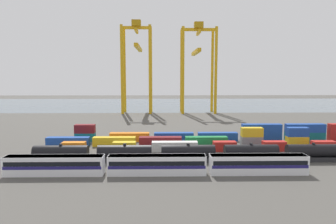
{
  "coord_description": "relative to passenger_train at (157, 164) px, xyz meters",
  "views": [
    {
      "loc": [
        -2.72,
        -79.3,
        19.63
      ],
      "look_at": [
        -0.72,
        25.91,
        7.53
      ],
      "focal_mm": 32.55,
      "sensor_mm": 36.0,
      "label": 1
    }
  ],
  "objects": [
    {
      "name": "shipping_container_3",
      "position": [
        17.67,
        19.17,
        -0.84
      ],
      "size": [
        6.04,
        2.44,
        2.6
      ],
      "primitive_type": "cube",
      "color": "#AD211C",
      "rests_on": "ground_plane"
    },
    {
      "name": "shipping_container_15",
      "position": [
        40.07,
        25.75,
        1.76
      ],
      "size": [
        6.04,
        2.44,
        2.6
      ],
      "primitive_type": "cube",
      "color": "#1C4299",
      "rests_on": "shipping_container_14"
    },
    {
      "name": "passenger_train",
      "position": [
        0.0,
        0.0,
        0.0
      ],
      "size": [
        60.96,
        3.14,
        3.9
      ],
      "color": "silver",
      "rests_on": "ground_plane"
    },
    {
      "name": "shipping_container_1",
      "position": [
        -8.96,
        19.17,
        -0.84
      ],
      "size": [
        6.04,
        2.44,
        2.6
      ],
      "primitive_type": "cube",
      "color": "gold",
      "rests_on": "ground_plane"
    },
    {
      "name": "shipping_container_12",
      "position": [
        26.9,
        25.75,
        -0.84
      ],
      "size": [
        6.04,
        2.44,
        2.6
      ],
      "primitive_type": "cube",
      "color": "slate",
      "rests_on": "ground_plane"
    },
    {
      "name": "shipping_container_0",
      "position": [
        -22.27,
        19.17,
        -0.84
      ],
      "size": [
        6.04,
        2.44,
        2.6
      ],
      "primitive_type": "cube",
      "color": "orange",
      "rests_on": "ground_plane"
    },
    {
      "name": "shipping_container_22",
      "position": [
        31.84,
        32.33,
        1.76
      ],
      "size": [
        12.1,
        2.44,
        2.6
      ],
      "primitive_type": "cube",
      "color": "#1C4299",
      "rests_on": "shipping_container_21"
    },
    {
      "name": "shipping_container_5",
      "position": [
        44.3,
        19.17,
        -0.84
      ],
      "size": [
        6.04,
        2.44,
        2.6
      ],
      "primitive_type": "cube",
      "color": "#AD211C",
      "rests_on": "ground_plane"
    },
    {
      "name": "shipping_container_23",
      "position": [
        45.45,
        32.33,
        -0.84
      ],
      "size": [
        12.1,
        2.44,
        2.6
      ],
      "primitive_type": "cube",
      "color": "#146066",
      "rests_on": "ground_plane"
    },
    {
      "name": "shipping_container_21",
      "position": [
        31.84,
        32.33,
        -0.84
      ],
      "size": [
        12.1,
        2.44,
        2.6
      ],
      "primitive_type": "cube",
      "color": "#1C4299",
      "rests_on": "ground_plane"
    },
    {
      "name": "shipping_container_16",
      "position": [
        -22.61,
        32.33,
        -0.84
      ],
      "size": [
        6.04,
        2.44,
        2.6
      ],
      "primitive_type": "cube",
      "color": "#146066",
      "rests_on": "ground_plane"
    },
    {
      "name": "shipping_container_19",
      "position": [
        4.61,
        32.33,
        -0.84
      ],
      "size": [
        12.1,
        2.44,
        2.6
      ],
      "primitive_type": "cube",
      "color": "#1C4299",
      "rests_on": "ground_plane"
    },
    {
      "name": "shipping_container_4",
      "position": [
        30.99,
        19.17,
        -0.84
      ],
      "size": [
        6.04,
        2.44,
        2.6
      ],
      "primitive_type": "cube",
      "color": "#AD211C",
      "rests_on": "ground_plane"
    },
    {
      "name": "shipping_container_17",
      "position": [
        -22.61,
        32.33,
        1.76
      ],
      "size": [
        6.04,
        2.44,
        2.6
      ],
      "primitive_type": "cube",
      "color": "maroon",
      "rests_on": "shipping_container_16"
    },
    {
      "name": "gantry_crane_west",
      "position": [
        -12.7,
        110.11,
        28.04
      ],
      "size": [
        16.41,
        36.91,
        49.95
      ],
      "color": "gold",
      "rests_on": "ground_plane"
    },
    {
      "name": "harbour_water",
      "position": [
        3.81,
        161.3,
        -2.14
      ],
      "size": [
        400.0,
        110.0,
        0.01
      ],
      "primitive_type": "cube",
      "color": "slate",
      "rests_on": "ground_plane"
    },
    {
      "name": "shipping_container_11",
      "position": [
        13.72,
        25.75,
        -0.84
      ],
      "size": [
        12.1,
        2.44,
        2.6
      ],
      "primitive_type": "cube",
      "color": "#197538",
      "rests_on": "ground_plane"
    },
    {
      "name": "gantry_crane_central",
      "position": [
        20.76,
        109.76,
        27.23
      ],
      "size": [
        19.05,
        35.08,
        49.04
      ],
      "color": "gold",
      "rests_on": "ground_plane"
    },
    {
      "name": "shipping_container_10",
      "position": [
        0.55,
        25.75,
        -0.84
      ],
      "size": [
        12.1,
        2.44,
        2.6
      ],
      "primitive_type": "cube",
      "color": "maroon",
      "rests_on": "ground_plane"
    },
    {
      "name": "shipping_container_18",
      "position": [
        -9.0,
        32.33,
        -0.84
      ],
      "size": [
        12.1,
        2.44,
        2.6
      ],
      "primitive_type": "cube",
      "color": "orange",
      "rests_on": "ground_plane"
    },
    {
      "name": "shipping_container_20",
      "position": [
        18.23,
        32.33,
        -0.84
      ],
      "size": [
        12.1,
        2.44,
        2.6
      ],
      "primitive_type": "cube",
      "color": "#1C4299",
      "rests_on": "ground_plane"
    },
    {
      "name": "shipping_container_24",
      "position": [
        45.45,
        32.33,
        1.76
      ],
      "size": [
        12.1,
        2.44,
        2.6
      ],
      "primitive_type": "cube",
      "color": "#1C4299",
      "rests_on": "shipping_container_23"
    },
    {
      "name": "shipping_container_9",
      "position": [
        -12.62,
        25.75,
        -0.84
      ],
      "size": [
        12.1,
        2.44,
        2.6
      ],
      "primitive_type": "cube",
      "color": "gold",
      "rests_on": "ground_plane"
    },
    {
      "name": "shipping_container_2",
      "position": [
        4.36,
        19.17,
        -0.84
      ],
      "size": [
        12.1,
        2.44,
        2.6
      ],
      "primitive_type": "cube",
      "color": "silver",
      "rests_on": "ground_plane"
    },
    {
      "name": "freight_tank_row",
      "position": [
        7.07,
        9.08,
        -0.1
      ],
      "size": [
        71.2,
        2.87,
        4.33
      ],
      "color": "#232326",
      "rests_on": "ground_plane"
    },
    {
      "name": "shipping_container_14",
      "position": [
        40.07,
        25.75,
        -0.84
      ],
      "size": [
        6.04,
        2.44,
        2.6
      ],
      "primitive_type": "cube",
      "color": "gold",
      "rests_on": "ground_plane"
    },
    {
      "name": "ground_plane",
      "position": [
        3.81,
        59.29,
        -2.14
      ],
      "size": [
        420.0,
        420.0,
        0.0
      ],
      "primitive_type": "plane",
      "color": "#4C4944"
    },
    {
      "name": "shipping_container_13",
      "position": [
        26.9,
        25.75,
        1.76
      ],
      "size": [
        6.04,
        2.44,
        2.6
      ],
      "primitive_type": "cube",
      "color": "gold",
      "rests_on": "shipping_container_12"
    },
    {
      "name": "shipping_container_8",
      "position": [
        -25.8,
        25.75,
        -0.84
      ],
      "size": [
        12.1,
        2.44,
        2.6
      ],
      "primitive_type": "cube",
      "color": "#1C4299",
      "rests_on": "ground_plane"
    }
  ]
}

